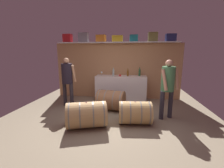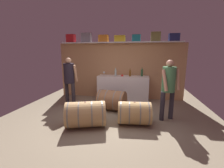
{
  "view_description": "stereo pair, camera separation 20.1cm",
  "coord_description": "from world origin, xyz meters",
  "px_view_note": "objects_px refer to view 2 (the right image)",
  "views": [
    {
      "loc": [
        0.57,
        -3.58,
        1.77
      ],
      "look_at": [
        0.05,
        0.43,
        0.94
      ],
      "focal_mm": 24.61,
      "sensor_mm": 36.0,
      "label": 1
    },
    {
      "loc": [
        0.77,
        -3.55,
        1.77
      ],
      "look_at": [
        0.05,
        0.43,
        0.94
      ],
      "focal_mm": 24.61,
      "sensor_mm": 36.0,
      "label": 2
    }
  ],
  "objects_px": {
    "toolcase_navy": "(174,37)",
    "wine_barrel_flank": "(86,114)",
    "toolcase_teal": "(136,38)",
    "wine_bottle_amber": "(130,73)",
    "toolcase_orange": "(104,39)",
    "toolcase_grey": "(86,38)",
    "wine_bottle_green": "(142,72)",
    "winemaker_pouring": "(69,77)",
    "wine_barrel_far": "(134,113)",
    "toolcase_yellow": "(120,39)",
    "visitor_tasting": "(169,84)",
    "toolcase_red": "(71,38)",
    "wine_glass": "(104,72)",
    "wine_bottle_clear": "(116,72)",
    "red_funnel": "(122,75)",
    "work_cabinet": "(123,88)",
    "wine_barrel_near": "(112,100)",
    "toolcase_olive": "(156,37)"
  },
  "relations": [
    {
      "from": "wine_glass",
      "to": "wine_barrel_near",
      "type": "relative_size",
      "value": 0.16
    },
    {
      "from": "toolcase_red",
      "to": "wine_bottle_amber",
      "type": "height_order",
      "value": "toolcase_red"
    },
    {
      "from": "toolcase_yellow",
      "to": "work_cabinet",
      "type": "xyz_separation_m",
      "value": [
        0.16,
        -0.19,
        -1.81
      ]
    },
    {
      "from": "toolcase_red",
      "to": "toolcase_navy",
      "type": "bearing_deg",
      "value": 3.35
    },
    {
      "from": "wine_bottle_clear",
      "to": "red_funnel",
      "type": "bearing_deg",
      "value": -14.02
    },
    {
      "from": "toolcase_red",
      "to": "toolcase_olive",
      "type": "bearing_deg",
      "value": 3.35
    },
    {
      "from": "wine_barrel_flank",
      "to": "wine_barrel_far",
      "type": "bearing_deg",
      "value": -1.18
    },
    {
      "from": "toolcase_grey",
      "to": "winemaker_pouring",
      "type": "bearing_deg",
      "value": -101.1
    },
    {
      "from": "winemaker_pouring",
      "to": "toolcase_yellow",
      "type": "bearing_deg",
      "value": 55.37
    },
    {
      "from": "toolcase_teal",
      "to": "winemaker_pouring",
      "type": "xyz_separation_m",
      "value": [
        -2.13,
        -1.13,
        -1.3
      ]
    },
    {
      "from": "toolcase_olive",
      "to": "wine_barrel_near",
      "type": "distance_m",
      "value": 2.73
    },
    {
      "from": "wine_bottle_amber",
      "to": "toolcase_teal",
      "type": "bearing_deg",
      "value": 47.71
    },
    {
      "from": "toolcase_teal",
      "to": "work_cabinet",
      "type": "height_order",
      "value": "toolcase_teal"
    },
    {
      "from": "wine_barrel_flank",
      "to": "visitor_tasting",
      "type": "relative_size",
      "value": 0.68
    },
    {
      "from": "toolcase_teal",
      "to": "toolcase_navy",
      "type": "distance_m",
      "value": 1.29
    },
    {
      "from": "toolcase_yellow",
      "to": "red_funnel",
      "type": "distance_m",
      "value": 1.33
    },
    {
      "from": "toolcase_red",
      "to": "wine_glass",
      "type": "relative_size",
      "value": 2.13
    },
    {
      "from": "wine_bottle_green",
      "to": "wine_barrel_near",
      "type": "relative_size",
      "value": 0.34
    },
    {
      "from": "toolcase_orange",
      "to": "toolcase_navy",
      "type": "xyz_separation_m",
      "value": [
        2.51,
        0.0,
        0.0
      ]
    },
    {
      "from": "toolcase_navy",
      "to": "wine_barrel_flank",
      "type": "xyz_separation_m",
      "value": [
        -2.38,
        -2.5,
        -1.98
      ]
    },
    {
      "from": "toolcase_olive",
      "to": "wine_bottle_clear",
      "type": "bearing_deg",
      "value": -170.75
    },
    {
      "from": "toolcase_red",
      "to": "wine_barrel_far",
      "type": "bearing_deg",
      "value": -36.49
    },
    {
      "from": "wine_bottle_amber",
      "to": "red_funnel",
      "type": "relative_size",
      "value": 2.56
    },
    {
      "from": "visitor_tasting",
      "to": "toolcase_grey",
      "type": "bearing_deg",
      "value": -60.19
    },
    {
      "from": "wine_glass",
      "to": "winemaker_pouring",
      "type": "distance_m",
      "value": 1.39
    },
    {
      "from": "work_cabinet",
      "to": "visitor_tasting",
      "type": "bearing_deg",
      "value": -48.83
    },
    {
      "from": "toolcase_red",
      "to": "wine_barrel_far",
      "type": "xyz_separation_m",
      "value": [
        2.59,
        -2.16,
        -2.03
      ]
    },
    {
      "from": "toolcase_teal",
      "to": "visitor_tasting",
      "type": "bearing_deg",
      "value": -60.13
    },
    {
      "from": "wine_bottle_amber",
      "to": "wine_barrel_near",
      "type": "bearing_deg",
      "value": -113.96
    },
    {
      "from": "work_cabinet",
      "to": "wine_barrel_flank",
      "type": "bearing_deg",
      "value": -105.64
    },
    {
      "from": "toolcase_grey",
      "to": "wine_glass",
      "type": "xyz_separation_m",
      "value": [
        0.7,
        -0.11,
        -1.31
      ]
    },
    {
      "from": "wine_bottle_clear",
      "to": "winemaker_pouring",
      "type": "xyz_separation_m",
      "value": [
        -1.4,
        -0.95,
        -0.07
      ]
    },
    {
      "from": "work_cabinet",
      "to": "wine_bottle_clear",
      "type": "relative_size",
      "value": 6.22
    },
    {
      "from": "wine_bottle_clear",
      "to": "visitor_tasting",
      "type": "height_order",
      "value": "visitor_tasting"
    },
    {
      "from": "toolcase_orange",
      "to": "wine_glass",
      "type": "height_order",
      "value": "toolcase_orange"
    },
    {
      "from": "wine_glass",
      "to": "wine_bottle_amber",
      "type": "bearing_deg",
      "value": -5.8
    },
    {
      "from": "toolcase_grey",
      "to": "wine_bottle_green",
      "type": "xyz_separation_m",
      "value": [
        2.13,
        -0.1,
        -1.27
      ]
    },
    {
      "from": "toolcase_orange",
      "to": "winemaker_pouring",
      "type": "height_order",
      "value": "toolcase_orange"
    },
    {
      "from": "wine_bottle_amber",
      "to": "winemaker_pouring",
      "type": "distance_m",
      "value": 2.15
    },
    {
      "from": "wine_barrel_near",
      "to": "toolcase_yellow",
      "type": "bearing_deg",
      "value": 97.13
    },
    {
      "from": "toolcase_teal",
      "to": "wine_bottle_amber",
      "type": "bearing_deg",
      "value": -130.12
    },
    {
      "from": "work_cabinet",
      "to": "red_funnel",
      "type": "xyz_separation_m",
      "value": [
        -0.03,
        -0.05,
        0.51
      ]
    },
    {
      "from": "toolcase_yellow",
      "to": "wine_glass",
      "type": "xyz_separation_m",
      "value": [
        -0.59,
        -0.11,
        -1.25
      ]
    },
    {
      "from": "toolcase_orange",
      "to": "wine_barrel_near",
      "type": "relative_size",
      "value": 0.37
    },
    {
      "from": "toolcase_grey",
      "to": "wine_bottle_amber",
      "type": "height_order",
      "value": "toolcase_grey"
    },
    {
      "from": "toolcase_grey",
      "to": "toolcase_teal",
      "type": "height_order",
      "value": "toolcase_grey"
    },
    {
      "from": "toolcase_orange",
      "to": "work_cabinet",
      "type": "bearing_deg",
      "value": -9.36
    },
    {
      "from": "wine_bottle_green",
      "to": "toolcase_navy",
      "type": "bearing_deg",
      "value": 5.21
    },
    {
      "from": "toolcase_yellow",
      "to": "wine_bottle_amber",
      "type": "bearing_deg",
      "value": -26.51
    },
    {
      "from": "toolcase_navy",
      "to": "wine_bottle_green",
      "type": "xyz_separation_m",
      "value": [
        -1.05,
        -0.1,
        -1.23
      ]
    }
  ]
}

